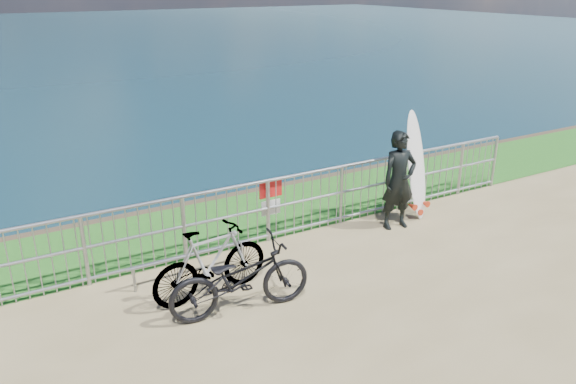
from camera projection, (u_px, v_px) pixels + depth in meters
grass_strip at (265, 213)px, 10.80m from camera, size 120.00×120.00×0.00m
railing at (294, 204)px, 9.72m from camera, size 10.06×0.10×1.13m
surfer at (399, 180)px, 9.91m from camera, size 0.70×0.51×1.79m
surfboard at (416, 169)px, 10.33m from camera, size 0.64×0.60×2.04m
bicycle_near at (240, 278)px, 7.44m from camera, size 2.01×0.90×1.02m
bicycle_far at (211, 262)px, 7.83m from camera, size 1.81×0.68×1.06m
bike_rack at (190, 258)px, 8.39m from camera, size 1.91×0.05×0.40m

